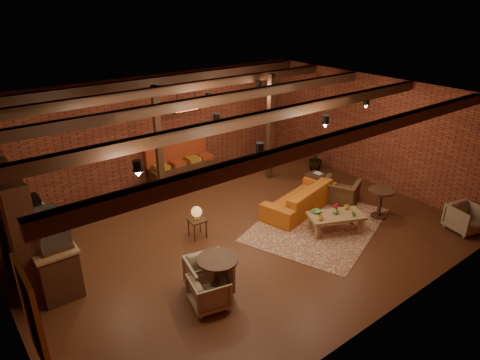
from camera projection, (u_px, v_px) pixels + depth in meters
floor at (236, 231)px, 10.42m from camera, size 10.00×10.00×0.00m
ceiling at (236, 101)px, 9.13m from camera, size 10.00×8.00×0.02m
wall_back at (155, 129)px, 12.67m from camera, size 10.00×0.02×3.20m
wall_front at (386, 245)px, 6.88m from camera, size 10.00×0.02×3.20m
wall_right at (371, 130)px, 12.57m from camera, size 0.02×8.00×3.20m
ceiling_beams at (236, 107)px, 9.18m from camera, size 9.80×6.40×0.22m
ceiling_pipe at (196, 103)px, 10.43m from camera, size 9.60×0.12×0.12m
post_left at (159, 146)px, 11.32m from camera, size 0.16×0.16×3.20m
post_right at (270, 128)px, 12.79m from camera, size 0.16×0.16×3.20m
service_counter at (42, 240)px, 8.53m from camera, size 0.80×2.50×1.60m
plant_counter at (41, 216)px, 8.57m from camera, size 0.35×0.39×0.30m
shelving_hutch at (15, 227)px, 8.22m from camera, size 0.52×2.00×2.40m
chalkboard_menu at (33, 318)px, 5.36m from camera, size 0.08×0.96×1.46m
banquette at (182, 164)px, 13.13m from camera, size 2.10×0.70×1.00m
service_sign at (187, 107)px, 12.05m from camera, size 0.86×0.06×0.30m
ceiling_spotlights at (236, 117)px, 9.27m from camera, size 6.40×4.40×0.28m
rug at (317, 224)px, 10.69m from camera, size 4.21×3.73×0.01m
sofa at (299, 197)px, 11.31m from camera, size 2.56×1.48×0.70m
coffee_table at (335, 216)px, 10.25m from camera, size 1.47×1.13×0.70m
side_table_lamp at (197, 214)px, 9.92m from camera, size 0.41×0.41×0.80m
round_table_left at (218, 270)px, 8.02m from camera, size 0.78×0.78×0.81m
armchair_a at (209, 290)px, 7.81m from camera, size 0.76×0.79×0.69m
armchair_b at (209, 275)px, 8.14m from camera, size 0.91×0.88×0.80m
armchair_right at (340, 188)px, 11.70m from camera, size 0.97×1.13×0.84m
side_table_book at (316, 176)px, 12.28m from camera, size 0.53×0.53×0.56m
round_table_right at (381, 199)px, 10.87m from camera, size 0.66×0.66×0.77m
armchair_far at (466, 217)px, 10.29m from camera, size 0.85×0.81×0.74m
plant_tall at (318, 134)px, 13.50m from camera, size 1.74×1.74×2.43m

